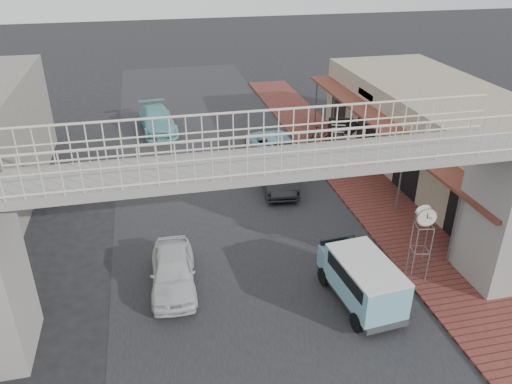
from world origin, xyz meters
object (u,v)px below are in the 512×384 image
dark_sedan (277,173)px  arrow_sign (354,127)px  angkot_van (362,276)px  angkot_curb (274,145)px  motorcycle_near (318,154)px  motorcycle_far (321,136)px  white_hatchback (173,271)px  street_clock (425,220)px  angkot_far (157,120)px

dark_sedan → arrow_sign: 4.50m
angkot_van → dark_sedan: bearing=87.7°
angkot_van → arrow_sign: 10.47m
angkot_curb → angkot_van: bearing=82.9°
motorcycle_near → motorcycle_far: motorcycle_far is taller
dark_sedan → angkot_curb: (0.77, 3.47, -0.02)m
angkot_curb → dark_sedan: bearing=71.7°
white_hatchback → dark_sedan: size_ratio=0.87×
street_clock → motorcycle_near: bearing=101.1°
dark_sedan → motorcycle_near: 3.52m
motorcycle_near → angkot_curb: bearing=41.4°
angkot_far → street_clock: 18.99m
dark_sedan → motorcycle_far: dark_sedan is taller
street_clock → angkot_van: bearing=-152.5°
angkot_van → angkot_curb: bearing=83.3°
angkot_van → motorcycle_far: angkot_van is taller
angkot_curb → white_hatchback: bearing=53.0°
white_hatchback → dark_sedan: dark_sedan is taller
angkot_curb → motorcycle_near: 2.46m
motorcycle_far → arrow_sign: 3.93m
white_hatchback → angkot_far: (0.20, 15.62, 0.07)m
white_hatchback → motorcycle_far: bearing=53.6°
angkot_van → street_clock: 2.80m
motorcycle_near → angkot_far: bearing=34.3°
angkot_curb → motorcycle_far: size_ratio=2.84×
dark_sedan → angkot_van: size_ratio=1.18×
angkot_curb → motorcycle_far: bearing=-168.6°
dark_sedan → angkot_far: angkot_far is taller
angkot_far → motorcycle_near: size_ratio=2.88×
angkot_curb → arrow_sign: bearing=136.3°
dark_sedan → street_clock: street_clock is taller
arrow_sign → motorcycle_far: bearing=115.2°
angkot_far → angkot_van: 18.70m
white_hatchback → motorcycle_far: size_ratio=2.15×
motorcycle_far → angkot_far: bearing=91.0°
white_hatchback → arrow_sign: (9.45, 7.53, 1.72)m
angkot_far → motorcycle_far: size_ratio=2.81×
angkot_far → street_clock: bearing=-70.6°
angkot_far → angkot_van: angkot_van is taller
angkot_van → angkot_far: bearing=102.2°
motorcycle_near → street_clock: 10.46m
dark_sedan → white_hatchback: bearing=-123.4°
angkot_far → motorcycle_near: bearing=-46.3°
angkot_van → street_clock: street_clock is taller
white_hatchback → angkot_curb: size_ratio=0.76×
white_hatchback → angkot_van: (5.83, -2.21, 0.45)m
dark_sedan → angkot_far: bearing=125.3°
angkot_van → white_hatchback: bearing=153.9°
angkot_far → arrow_sign: 12.40m
dark_sedan → angkot_curb: dark_sedan is taller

